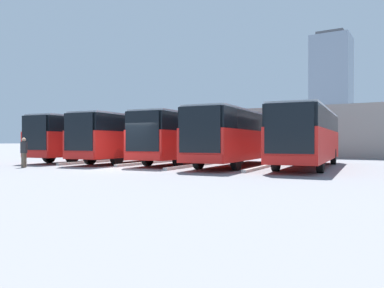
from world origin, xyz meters
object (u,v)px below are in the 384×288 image
object	(u,v)px
bus_0	(308,136)
bus_1	(239,136)
bus_2	(189,137)
bus_3	(136,137)
bus_4	(95,137)
pedestrian	(24,151)

from	to	relation	value
bus_0	bus_1	bearing A→B (deg)	4.15
bus_2	bus_3	xyz separation A→B (m)	(4.01, 0.84, 0.00)
bus_3	bus_4	size ratio (longest dim) A/B	1.00
bus_0	bus_2	distance (m)	8.02
bus_2	bus_0	bearing A→B (deg)	173.89
bus_1	pedestrian	bearing A→B (deg)	31.96
bus_1	bus_2	world-z (taller)	same
bus_2	bus_3	bearing A→B (deg)	5.73
bus_2	bus_3	world-z (taller)	same
bus_2	bus_4	bearing A→B (deg)	-0.00
bus_1	bus_0	bearing A→B (deg)	-175.85
bus_4	bus_0	bearing A→B (deg)	176.95
bus_2	pedestrian	bearing A→B (deg)	49.17
bus_0	bus_3	bearing A→B (deg)	-2.12
bus_2	bus_1	bearing A→B (deg)	163.62
bus_0	bus_2	size ratio (longest dim) A/B	1.00
pedestrian	bus_0	bearing A→B (deg)	-87.49
bus_0	bus_1	size ratio (longest dim) A/B	1.00
bus_1	bus_4	xyz separation A→B (m)	(12.03, 0.14, 0.00)
bus_0	pedestrian	bearing A→B (deg)	25.24
bus_2	pedestrian	size ratio (longest dim) A/B	7.04
bus_0	bus_4	world-z (taller)	same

